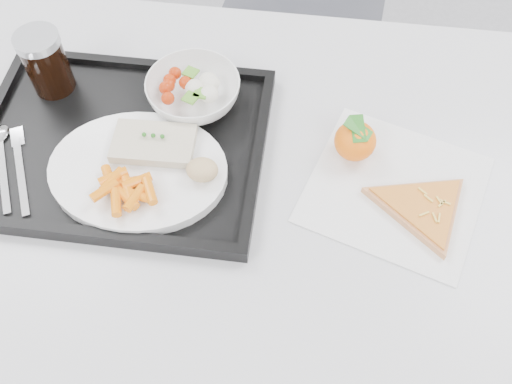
{
  "coord_description": "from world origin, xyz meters",
  "views": [
    {
      "loc": [
        0.08,
        -0.18,
        1.47
      ],
      "look_at": [
        0.02,
        0.28,
        0.77
      ],
      "focal_mm": 40.0,
      "sensor_mm": 36.0,
      "label": 1
    }
  ],
  "objects_px": {
    "cola_glass": "(45,61)",
    "pizza_slice": "(423,208)",
    "tray": "(122,145)",
    "tangerine": "(355,141)",
    "dinner_plate": "(138,171)",
    "table": "(244,208)",
    "salad_bowl": "(194,92)"
  },
  "relations": [
    {
      "from": "tray",
      "to": "tangerine",
      "type": "relative_size",
      "value": 5.8
    },
    {
      "from": "table",
      "to": "salad_bowl",
      "type": "xyz_separation_m",
      "value": [
        -0.1,
        0.14,
        0.11
      ]
    },
    {
      "from": "table",
      "to": "tangerine",
      "type": "xyz_separation_m",
      "value": [
        0.16,
        0.08,
        0.1
      ]
    },
    {
      "from": "dinner_plate",
      "to": "cola_glass",
      "type": "distance_m",
      "value": 0.25
    },
    {
      "from": "table",
      "to": "tray",
      "type": "xyz_separation_m",
      "value": [
        -0.2,
        0.05,
        0.08
      ]
    },
    {
      "from": "cola_glass",
      "to": "tangerine",
      "type": "bearing_deg",
      "value": -7.87
    },
    {
      "from": "tangerine",
      "to": "cola_glass",
      "type": "bearing_deg",
      "value": 172.13
    },
    {
      "from": "dinner_plate",
      "to": "cola_glass",
      "type": "relative_size",
      "value": 2.5
    },
    {
      "from": "table",
      "to": "salad_bowl",
      "type": "distance_m",
      "value": 0.2
    },
    {
      "from": "cola_glass",
      "to": "pizza_slice",
      "type": "xyz_separation_m",
      "value": [
        0.61,
        -0.16,
        -0.06
      ]
    },
    {
      "from": "salad_bowl",
      "to": "pizza_slice",
      "type": "relative_size",
      "value": 0.68
    },
    {
      "from": "tray",
      "to": "dinner_plate",
      "type": "relative_size",
      "value": 1.67
    },
    {
      "from": "dinner_plate",
      "to": "cola_glass",
      "type": "bearing_deg",
      "value": 139.03
    },
    {
      "from": "cola_glass",
      "to": "dinner_plate",
      "type": "bearing_deg",
      "value": -40.97
    },
    {
      "from": "tangerine",
      "to": "table",
      "type": "bearing_deg",
      "value": -154.11
    },
    {
      "from": "dinner_plate",
      "to": "pizza_slice",
      "type": "xyz_separation_m",
      "value": [
        0.43,
        -0.0,
        -0.01
      ]
    },
    {
      "from": "tray",
      "to": "table",
      "type": "bearing_deg",
      "value": -12.7
    },
    {
      "from": "dinner_plate",
      "to": "pizza_slice",
      "type": "bearing_deg",
      "value": -0.35
    },
    {
      "from": "tray",
      "to": "pizza_slice",
      "type": "bearing_deg",
      "value": -7.05
    },
    {
      "from": "tray",
      "to": "tangerine",
      "type": "bearing_deg",
      "value": 5.4
    },
    {
      "from": "table",
      "to": "tray",
      "type": "bearing_deg",
      "value": 167.3
    },
    {
      "from": "table",
      "to": "pizza_slice",
      "type": "xyz_separation_m",
      "value": [
        0.27,
        -0.01,
        0.08
      ]
    },
    {
      "from": "table",
      "to": "tangerine",
      "type": "bearing_deg",
      "value": 25.89
    },
    {
      "from": "dinner_plate",
      "to": "tangerine",
      "type": "bearing_deg",
      "value": 15.66
    },
    {
      "from": "cola_glass",
      "to": "tray",
      "type": "bearing_deg",
      "value": -36.51
    },
    {
      "from": "cola_glass",
      "to": "pizza_slice",
      "type": "height_order",
      "value": "cola_glass"
    },
    {
      "from": "pizza_slice",
      "to": "salad_bowl",
      "type": "bearing_deg",
      "value": 156.94
    },
    {
      "from": "pizza_slice",
      "to": "cola_glass",
      "type": "bearing_deg",
      "value": 165.11
    },
    {
      "from": "table",
      "to": "dinner_plate",
      "type": "height_order",
      "value": "dinner_plate"
    },
    {
      "from": "cola_glass",
      "to": "pizza_slice",
      "type": "distance_m",
      "value": 0.63
    },
    {
      "from": "table",
      "to": "tangerine",
      "type": "distance_m",
      "value": 0.21
    },
    {
      "from": "tangerine",
      "to": "tray",
      "type": "bearing_deg",
      "value": -174.6
    }
  ]
}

